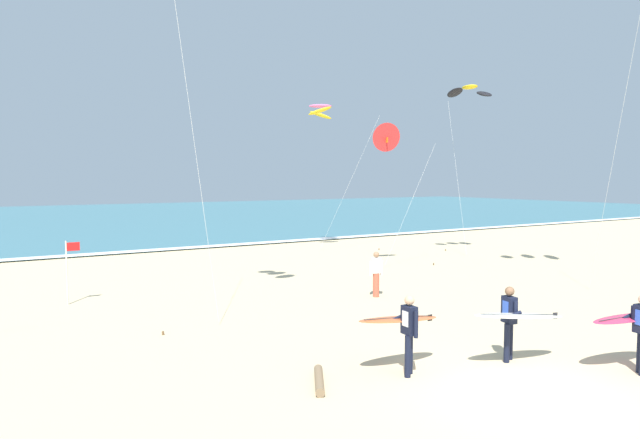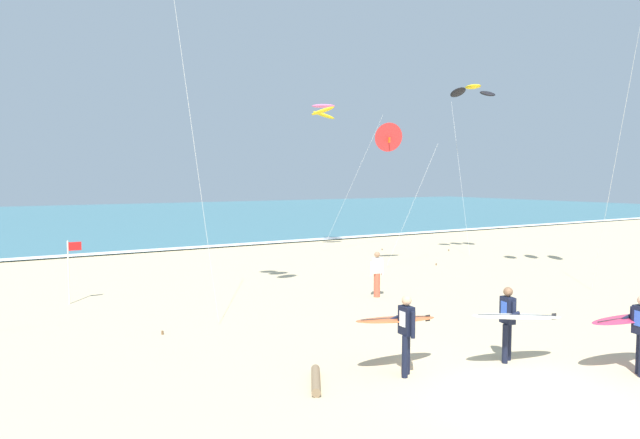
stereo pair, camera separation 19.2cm
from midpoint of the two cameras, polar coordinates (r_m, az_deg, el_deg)
name	(u,v)px [view 2 (the right image)]	position (r m, az deg, el deg)	size (l,w,h in m)	color
ground_plane	(523,394)	(11.98, 20.26, -16.27)	(160.00, 160.00, 0.00)	#D1BA8E
ocean_water	(80,218)	(62.33, -23.01, 0.11)	(160.00, 60.00, 0.08)	teal
shoreline_foam	(161,249)	(33.32, -15.61, -2.93)	(160.00, 1.03, 0.01)	white
surfer_lead	(512,318)	(13.41, 19.27, -9.36)	(2.35, 1.14, 1.71)	black
surfer_trailing	(402,325)	(12.23, 8.71, -10.50)	(2.05, 0.96, 1.71)	black
surfer_third	(634,325)	(13.88, 29.55, -9.23)	(2.01, 1.05, 1.71)	black
kite_arc_rose_mid	(323,111)	(32.42, 0.52, 10.92)	(4.16, 3.37, 8.30)	yellow
kite_arc_golden_far	(473,91)	(30.88, 15.37, 12.40)	(2.59, 3.12, 8.94)	black
kite_delta_scarlet_distant	(388,137)	(26.20, 7.14, 8.23)	(3.08, 1.16, 6.67)	red
bystander_white_top	(377,274)	(19.78, 6.06, -5.49)	(0.49, 0.24, 1.59)	#D8593F
lifeguard_flag	(70,266)	(20.25, -23.69, -4.30)	(0.45, 0.05, 2.10)	silver
driftwood_log	(316,380)	(11.76, 0.06, -15.93)	(0.18, 0.18, 1.39)	#846B4C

